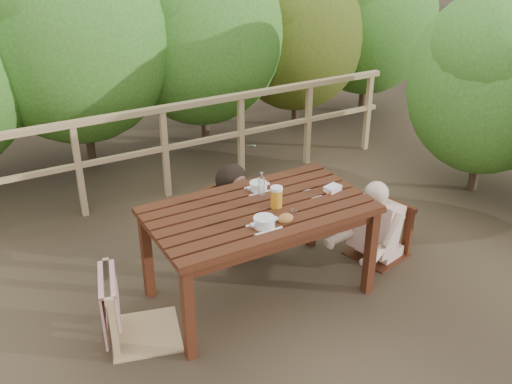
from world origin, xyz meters
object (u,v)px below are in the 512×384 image
bottle (261,186)px  chair_far (219,199)px  diner_right (386,192)px  bread_roll (286,218)px  woman (218,181)px  beer_glass (276,198)px  soup_far (258,187)px  chair_left (140,277)px  soup_near (264,223)px  table (259,252)px  butter_tub (333,189)px  tumbler (293,214)px  chair_right (381,210)px

bottle → chair_far: bearing=92.9°
diner_right → bread_roll: bearing=88.1°
woman → beer_glass: (0.07, -0.89, 0.22)m
diner_right → soup_far: (-1.10, 0.28, 0.19)m
chair_left → soup_near: 0.95m
table → chair_far: chair_far is taller
diner_right → soup_near: bearing=86.1°
bottle → butter_tub: bottle is taller
table → soup_far: soup_far is taller
beer_glass → tumbler: (0.03, -0.18, -0.06)m
soup_far → butter_tub: soup_far is taller
chair_right → bottle: bottle is taller
chair_left → tumbler: bearing=-85.8°
table → chair_left: chair_left is taller
chair_far → beer_glass: size_ratio=5.33×
bread_roll → beer_glass: beer_glass is taller
chair_left → bread_roll: 1.11m
chair_far → bottle: bearing=-105.7°
chair_left → table: bearing=-73.4°
butter_tub → soup_near: bearing=-178.0°
diner_right → tumbler: size_ratio=18.62×
woman → chair_right: bearing=125.1°
table → woman: size_ratio=1.29×
soup_near → bread_roll: size_ratio=2.15×
butter_tub → woman: bearing=110.1°
soup_far → tumbler: soup_far is taller
chair_right → tumbler: 1.14m
bread_roll → beer_glass: size_ratio=0.68×
diner_right → tumbler: diner_right is taller
butter_tub → chair_right: bearing=-11.5°
chair_left → beer_glass: chair_left is taller
table → diner_right: size_ratio=1.34×
chair_far → bottle: size_ratio=4.06×
soup_near → beer_glass: beer_glass is taller
soup_near → soup_far: soup_near is taller
beer_glass → bottle: 0.18m
chair_far → soup_far: size_ratio=4.02×
soup_far → diner_right: bearing=-14.4°
chair_right → woman: bearing=-140.5°
diner_right → bottle: bearing=69.0°
bottle → chair_right: bearing=-7.1°
chair_far → chair_right: (1.16, -0.83, -0.02)m
beer_glass → chair_right: bearing=1.8°
butter_tub → chair_far: bearing=110.7°
bottle → beer_glass: bearing=-79.6°
chair_far → butter_tub: 1.09m
chair_right → soup_near: chair_right is taller
chair_far → beer_glass: 0.95m
chair_left → tumbler: size_ratio=15.28×
woman → diner_right: size_ratio=1.04×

